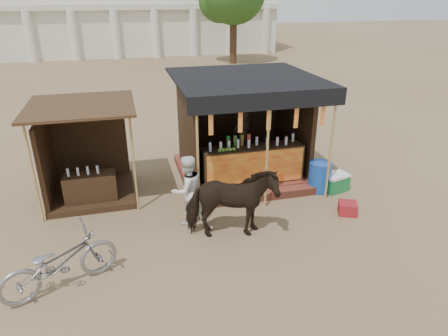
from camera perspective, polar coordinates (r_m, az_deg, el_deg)
name	(u,v)px	position (r m, az deg, el deg)	size (l,w,h in m)	color
ground	(244,249)	(8.17, 2.90, -11.52)	(120.00, 120.00, 0.00)	#846B4C
main_stall	(243,141)	(10.82, 2.79, 3.81)	(3.60, 3.61, 2.78)	brown
secondary_stall	(82,164)	(10.38, -19.58, 0.49)	(2.40, 2.40, 2.38)	#342312
cow	(231,204)	(8.14, 1.00, -5.15)	(0.84, 1.85, 1.56)	black
motorbike	(60,262)	(7.49, -22.44, -12.37)	(0.70, 2.00, 1.05)	gray
bystander	(187,190)	(8.70, -5.25, -3.15)	(0.77, 0.60, 1.58)	white
blue_barrel	(319,177)	(10.50, 13.48, -1.20)	(0.57, 0.57, 0.79)	#1645A5
red_crate	(348,208)	(9.71, 17.23, -5.50)	(0.41, 0.39, 0.28)	maroon
cooler	(335,182)	(10.68, 15.64, -1.98)	(0.74, 0.60, 0.46)	#187035
background_building	(112,2)	(36.29, -15.67, 21.87)	(26.00, 7.45, 8.18)	silver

